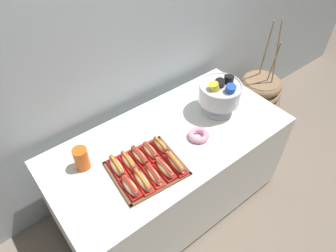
# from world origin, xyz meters

# --- Properties ---
(ground_plane) EXTENTS (10.00, 10.00, 0.00)m
(ground_plane) POSITION_xyz_m (0.00, 0.00, 0.00)
(ground_plane) COLOR #7A6B5B
(back_wall) EXTENTS (6.00, 0.10, 2.60)m
(back_wall) POSITION_xyz_m (0.00, 0.53, 1.30)
(back_wall) COLOR #B2BCC1
(back_wall) RESTS_ON ground_plane
(buffet_table) EXTENTS (1.62, 0.78, 0.74)m
(buffet_table) POSITION_xyz_m (0.00, 0.00, 0.39)
(buffet_table) COLOR white
(buffet_table) RESTS_ON ground_plane
(floor_vase) EXTENTS (0.45, 0.45, 1.13)m
(floor_vase) POSITION_xyz_m (1.25, 0.21, 0.26)
(floor_vase) COLOR #896B4C
(floor_vase) RESTS_ON ground_plane
(serving_tray) EXTENTS (0.44, 0.40, 0.01)m
(serving_tray) POSITION_xyz_m (-0.26, -0.11, 0.75)
(serving_tray) COLOR brown
(serving_tray) RESTS_ON buffet_table
(hot_dog_0) EXTENTS (0.08, 0.16, 0.06)m
(hot_dog_0) POSITION_xyz_m (-0.42, -0.18, 0.78)
(hot_dog_0) COLOR #B21414
(hot_dog_0) RESTS_ON serving_tray
(hot_dog_1) EXTENTS (0.08, 0.18, 0.06)m
(hot_dog_1) POSITION_xyz_m (-0.34, -0.19, 0.78)
(hot_dog_1) COLOR red
(hot_dog_1) RESTS_ON serving_tray
(hot_dog_2) EXTENTS (0.08, 0.18, 0.06)m
(hot_dog_2) POSITION_xyz_m (-0.27, -0.19, 0.78)
(hot_dog_2) COLOR red
(hot_dog_2) RESTS_ON serving_tray
(hot_dog_3) EXTENTS (0.07, 0.16, 0.06)m
(hot_dog_3) POSITION_xyz_m (-0.19, -0.20, 0.78)
(hot_dog_3) COLOR #B21414
(hot_dog_3) RESTS_ON serving_tray
(hot_dog_4) EXTENTS (0.08, 0.19, 0.06)m
(hot_dog_4) POSITION_xyz_m (-0.12, -0.21, 0.78)
(hot_dog_4) COLOR #B21414
(hot_dog_4) RESTS_ON serving_tray
(hot_dog_5) EXTENTS (0.08, 0.18, 0.06)m
(hot_dog_5) POSITION_xyz_m (-0.40, -0.01, 0.78)
(hot_dog_5) COLOR red
(hot_dog_5) RESTS_ON serving_tray
(hot_dog_6) EXTENTS (0.08, 0.17, 0.06)m
(hot_dog_6) POSITION_xyz_m (-0.33, -0.02, 0.78)
(hot_dog_6) COLOR red
(hot_dog_6) RESTS_ON serving_tray
(hot_dog_7) EXTENTS (0.07, 0.16, 0.06)m
(hot_dog_7) POSITION_xyz_m (-0.25, -0.03, 0.78)
(hot_dog_7) COLOR #B21414
(hot_dog_7) RESTS_ON serving_tray
(hot_dog_8) EXTENTS (0.08, 0.16, 0.06)m
(hot_dog_8) POSITION_xyz_m (-0.18, -0.03, 0.78)
(hot_dog_8) COLOR #B21414
(hot_dog_8) RESTS_ON serving_tray
(hot_dog_9) EXTENTS (0.07, 0.16, 0.06)m
(hot_dog_9) POSITION_xyz_m (-0.10, -0.04, 0.78)
(hot_dog_9) COLOR #B21414
(hot_dog_9) RESTS_ON serving_tray
(punch_bowl) EXTENTS (0.30, 0.30, 0.28)m
(punch_bowl) POSITION_xyz_m (0.44, 0.00, 0.90)
(punch_bowl) COLOR silver
(punch_bowl) RESTS_ON buffet_table
(cup_stack) EXTENTS (0.09, 0.09, 0.15)m
(cup_stack) POSITION_xyz_m (-0.54, 0.14, 0.82)
(cup_stack) COLOR #EA5B19
(cup_stack) RESTS_ON buffet_table
(donut) EXTENTS (0.14, 0.14, 0.04)m
(donut) POSITION_xyz_m (0.15, -0.11, 0.76)
(donut) COLOR pink
(donut) RESTS_ON buffet_table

